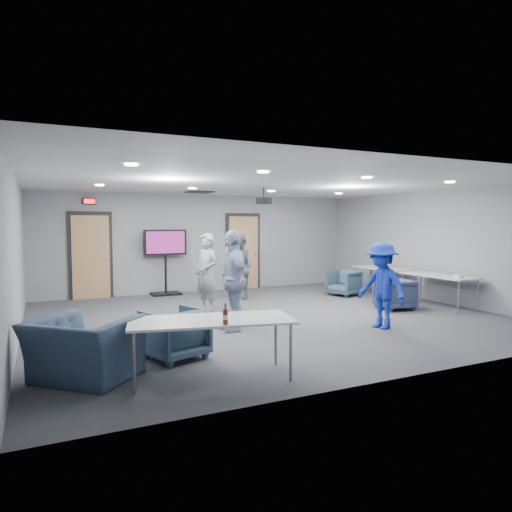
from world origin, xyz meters
name	(u,v)px	position (x,y,z in m)	size (l,w,h in m)	color
floor	(268,317)	(0.00, 0.00, 0.00)	(9.00, 9.00, 0.00)	#323339
ceiling	(268,183)	(0.00, 0.00, 2.70)	(9.00, 9.00, 0.00)	silver
wall_back	(203,243)	(0.00, 4.00, 1.35)	(9.00, 0.02, 2.70)	gray
wall_front	(416,268)	(0.00, -4.00, 1.35)	(9.00, 0.02, 2.70)	gray
wall_left	(16,258)	(-4.50, 0.00, 1.35)	(0.02, 8.00, 2.70)	gray
wall_right	(433,246)	(4.50, 0.00, 1.35)	(0.02, 8.00, 2.70)	gray
door_left	(91,256)	(-3.00, 3.95, 1.07)	(1.06, 0.17, 2.24)	black
door_right	(243,252)	(1.20, 3.95, 1.07)	(1.06, 0.17, 2.24)	black
exit_sign	(89,201)	(-3.00, 3.93, 2.45)	(0.32, 0.08, 0.16)	black
hvac_diffuser	(200,192)	(-0.50, 2.80, 2.69)	(0.60, 0.60, 0.03)	black
downlights	(268,184)	(0.00, 0.00, 2.68)	(6.18, 3.78, 0.02)	white
person_a	(207,274)	(-1.04, 0.76, 0.85)	(0.62, 0.41, 1.69)	gray
person_b	(240,266)	(0.39, 2.33, 0.82)	(0.79, 0.62, 1.63)	slate
person_c	(233,280)	(-1.09, -0.77, 0.89)	(1.04, 0.43, 1.78)	#A1ACCF
person_d	(382,286)	(1.40, -1.78, 0.77)	(1.00, 0.58, 1.55)	#182DA1
chair_right_a	(344,283)	(3.06, 1.60, 0.33)	(0.70, 0.72, 0.66)	#324657
chair_right_b	(394,294)	(2.90, -0.47, 0.33)	(0.71, 0.73, 0.67)	#323C56
chair_front_a	(175,333)	(-2.48, -2.00, 0.35)	(0.75, 0.77, 0.70)	#3D566A
chair_front_b	(84,349)	(-3.71, -2.40, 0.38)	(1.16, 1.01, 0.75)	#36475E
table_right_a	(382,270)	(4.00, 1.23, 0.68)	(0.70, 1.69, 0.73)	#BBBEC0
table_right_b	(438,277)	(4.00, -0.67, 0.68)	(0.74, 1.77, 0.73)	#BBBEC0
table_front_left	(211,322)	(-2.30, -3.00, 0.69)	(2.10, 1.22, 0.73)	#BBBEC0
bottle_front	(225,317)	(-2.25, -3.34, 0.82)	(0.06, 0.06, 0.24)	#551F0E
bottle_right	(380,264)	(3.88, 1.18, 0.84)	(0.08, 0.08, 0.29)	#551F0E
snack_box	(381,267)	(3.96, 1.22, 0.75)	(0.20, 0.13, 0.04)	#B72E2D
wrapper	(459,276)	(4.03, -1.19, 0.75)	(0.21, 0.14, 0.05)	silver
tv_stand	(166,258)	(-1.15, 3.75, 0.98)	(1.13, 0.54, 1.74)	black
projector	(264,201)	(0.41, 1.03, 2.40)	(0.43, 0.41, 0.36)	black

